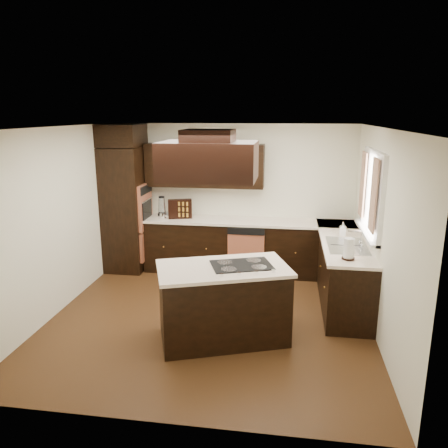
% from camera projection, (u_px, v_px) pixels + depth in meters
% --- Properties ---
extents(floor, '(4.20, 4.20, 0.02)m').
position_uv_depth(floor, '(210.00, 318.00, 5.88)').
color(floor, brown).
rests_on(floor, ground).
extents(ceiling, '(4.20, 4.20, 0.02)m').
position_uv_depth(ceiling, '(208.00, 127.00, 5.26)').
color(ceiling, silver).
rests_on(ceiling, ground).
extents(wall_back, '(4.20, 0.02, 2.50)m').
position_uv_depth(wall_back, '(231.00, 197.00, 7.59)').
color(wall_back, white).
rests_on(wall_back, ground).
extents(wall_front, '(4.20, 0.02, 2.50)m').
position_uv_depth(wall_front, '(163.00, 293.00, 3.55)').
color(wall_front, white).
rests_on(wall_front, ground).
extents(wall_left, '(0.02, 4.20, 2.50)m').
position_uv_depth(wall_left, '(55.00, 222.00, 5.87)').
color(wall_left, white).
rests_on(wall_left, ground).
extents(wall_right, '(0.02, 4.20, 2.50)m').
position_uv_depth(wall_right, '(381.00, 234.00, 5.27)').
color(wall_right, white).
rests_on(wall_right, ground).
extents(oven_column, '(0.65, 0.75, 2.12)m').
position_uv_depth(oven_column, '(126.00, 209.00, 7.51)').
color(oven_column, black).
rests_on(oven_column, floor).
extents(wall_oven_face, '(0.05, 0.62, 0.78)m').
position_uv_depth(wall_oven_face, '(145.00, 207.00, 7.44)').
color(wall_oven_face, '#C66846').
rests_on(wall_oven_face, oven_column).
extents(base_cabinets_back, '(2.93, 0.60, 0.88)m').
position_uv_depth(base_cabinets_back, '(231.00, 247.00, 7.49)').
color(base_cabinets_back, black).
rests_on(base_cabinets_back, floor).
extents(base_cabinets_right, '(0.60, 2.40, 0.88)m').
position_uv_depth(base_cabinets_right, '(342.00, 270.00, 6.38)').
color(base_cabinets_right, black).
rests_on(base_cabinets_right, floor).
extents(countertop_back, '(2.93, 0.63, 0.04)m').
position_uv_depth(countertop_back, '(231.00, 221.00, 7.36)').
color(countertop_back, white).
rests_on(countertop_back, base_cabinets_back).
extents(countertop_right, '(0.63, 2.40, 0.04)m').
position_uv_depth(countertop_right, '(343.00, 240.00, 6.27)').
color(countertop_right, white).
rests_on(countertop_right, base_cabinets_right).
extents(upper_cabinets, '(2.00, 0.34, 0.72)m').
position_uv_depth(upper_cabinets, '(205.00, 166.00, 7.34)').
color(upper_cabinets, black).
rests_on(upper_cabinets, wall_back).
extents(dishwasher_front, '(0.60, 0.05, 0.72)m').
position_uv_depth(dishwasher_front, '(246.00, 255.00, 7.18)').
color(dishwasher_front, '#C66846').
rests_on(dishwasher_front, floor).
extents(window_frame, '(0.06, 1.32, 1.12)m').
position_uv_depth(window_frame, '(372.00, 193.00, 5.70)').
color(window_frame, white).
rests_on(window_frame, wall_right).
extents(window_pane, '(0.00, 1.20, 1.00)m').
position_uv_depth(window_pane, '(374.00, 194.00, 5.70)').
color(window_pane, white).
rests_on(window_pane, wall_right).
extents(curtain_left, '(0.02, 0.34, 0.90)m').
position_uv_depth(curtain_left, '(374.00, 195.00, 5.30)').
color(curtain_left, beige).
rests_on(curtain_left, wall_right).
extents(curtain_right, '(0.02, 0.34, 0.90)m').
position_uv_depth(curtain_right, '(363.00, 184.00, 6.10)').
color(curtain_right, beige).
rests_on(curtain_right, wall_right).
extents(sink_rim, '(0.52, 0.84, 0.01)m').
position_uv_depth(sink_rim, '(347.00, 246.00, 5.92)').
color(sink_rim, silver).
rests_on(sink_rim, countertop_right).
extents(island, '(1.66, 1.26, 0.88)m').
position_uv_depth(island, '(223.00, 304.00, 5.24)').
color(island, black).
rests_on(island, floor).
extents(island_top, '(1.73, 1.33, 0.04)m').
position_uv_depth(island_top, '(223.00, 268.00, 5.13)').
color(island_top, white).
rests_on(island_top, island).
extents(cooktop, '(0.81, 0.67, 0.01)m').
position_uv_depth(cooktop, '(242.00, 265.00, 5.16)').
color(cooktop, black).
rests_on(cooktop, island_top).
extents(range_hood, '(1.05, 0.72, 0.42)m').
position_uv_depth(range_hood, '(209.00, 161.00, 4.80)').
color(range_hood, black).
rests_on(range_hood, ceiling).
extents(hood_duct, '(0.55, 0.50, 0.13)m').
position_uv_depth(hood_duct, '(208.00, 136.00, 4.74)').
color(hood_duct, black).
rests_on(hood_duct, ceiling).
extents(blender_base, '(0.15, 0.15, 0.10)m').
position_uv_depth(blender_base, '(162.00, 215.00, 7.45)').
color(blender_base, silver).
rests_on(blender_base, countertop_back).
extents(blender_pitcher, '(0.13, 0.13, 0.26)m').
position_uv_depth(blender_pitcher, '(162.00, 205.00, 7.40)').
color(blender_pitcher, silver).
rests_on(blender_pitcher, blender_base).
extents(spice_rack, '(0.41, 0.22, 0.33)m').
position_uv_depth(spice_rack, '(180.00, 209.00, 7.42)').
color(spice_rack, black).
rests_on(spice_rack, countertop_back).
extents(mixing_bowl, '(0.31, 0.31, 0.06)m').
position_uv_depth(mixing_bowl, '(168.00, 215.00, 7.53)').
color(mixing_bowl, white).
rests_on(mixing_bowl, countertop_back).
extents(soap_bottle, '(0.10, 0.10, 0.20)m').
position_uv_depth(soap_bottle, '(343.00, 229.00, 6.41)').
color(soap_bottle, white).
rests_on(soap_bottle, countertop_right).
extents(paper_towel, '(0.15, 0.15, 0.27)m').
position_uv_depth(paper_towel, '(349.00, 249.00, 5.35)').
color(paper_towel, white).
rests_on(paper_towel, countertop_right).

